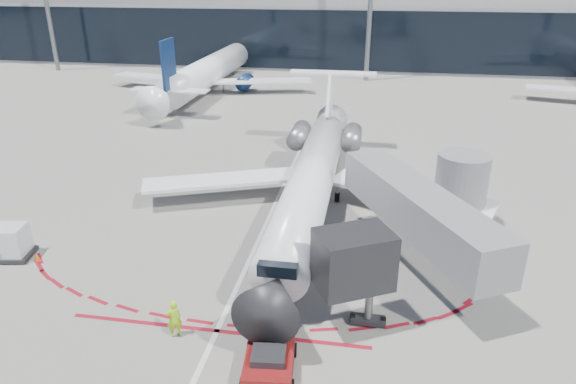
% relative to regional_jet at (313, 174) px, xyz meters
% --- Properties ---
extents(ground, '(260.00, 260.00, 0.00)m').
position_rel_regional_jet_xyz_m(ground, '(-2.69, -2.29, -2.49)').
color(ground, slate).
rests_on(ground, ground).
extents(apron_centerline, '(0.25, 40.00, 0.01)m').
position_rel_regional_jet_xyz_m(apron_centerline, '(-2.69, -0.29, -2.48)').
color(apron_centerline, silver).
rests_on(apron_centerline, ground).
extents(apron_stop_bar, '(14.00, 0.25, 0.01)m').
position_rel_regional_jet_xyz_m(apron_stop_bar, '(-2.69, -13.79, -2.48)').
color(apron_stop_bar, maroon).
rests_on(apron_stop_bar, ground).
extents(terminal_building, '(150.00, 24.15, 24.00)m').
position_rel_regional_jet_xyz_m(terminal_building, '(-2.69, 62.69, 6.03)').
color(terminal_building, '#939699').
rests_on(terminal_building, ground).
extents(jet_bridge, '(10.03, 15.20, 4.90)m').
position_rel_regional_jet_xyz_m(jet_bridge, '(7.11, -5.30, 0.52)').
color(jet_bridge, gray).
rests_on(jet_bridge, ground).
extents(regional_jet, '(24.14, 29.76, 7.45)m').
position_rel_regional_jet_xyz_m(regional_jet, '(0.00, 0.00, 0.00)').
color(regional_jet, white).
rests_on(regional_jet, ground).
extents(pushback_tug, '(2.36, 4.98, 1.27)m').
position_rel_regional_jet_xyz_m(pushback_tug, '(0.21, -15.98, -1.93)').
color(pushback_tug, '#620E0E').
rests_on(pushback_tug, ground).
extents(ramp_worker, '(0.81, 0.75, 1.86)m').
position_rel_regional_jet_xyz_m(ramp_worker, '(-4.42, -14.39, -1.56)').
color(ramp_worker, '#A0DF17').
rests_on(ramp_worker, ground).
extents(uld_container, '(2.33, 2.08, 1.95)m').
position_rel_regional_jet_xyz_m(uld_container, '(-16.02, -9.42, -1.53)').
color(uld_container, black).
rests_on(uld_container, ground).
extents(safety_cone_left, '(0.34, 0.34, 0.47)m').
position_rel_regional_jet_xyz_m(safety_cone_left, '(-14.48, -9.53, -2.26)').
color(safety_cone_left, '#EA5104').
rests_on(safety_cone_left, ground).
extents(bg_airliner_0, '(32.43, 34.33, 10.49)m').
position_rel_regional_jet_xyz_m(bg_airliner_0, '(-18.37, 35.09, 2.76)').
color(bg_airliner_0, white).
rests_on(bg_airliner_0, ground).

